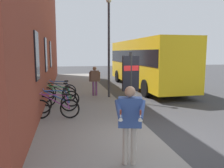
% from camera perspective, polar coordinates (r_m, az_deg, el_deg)
% --- Properties ---
extents(ground, '(60.00, 60.00, 0.00)m').
position_cam_1_polar(ground, '(12.69, 5.07, -3.57)').
color(ground, '#38383A').
extents(sidewalk_pavement, '(24.00, 3.50, 0.12)m').
position_cam_1_polar(sidewalk_pavement, '(14.16, -8.01, -2.17)').
color(sidewalk_pavement, gray).
rests_on(sidewalk_pavement, ground).
extents(station_facade, '(22.00, 0.65, 9.50)m').
position_cam_1_polar(station_facade, '(15.13, -16.69, 16.04)').
color(station_facade, brown).
rests_on(station_facade, ground).
extents(bicycle_under_window, '(0.48, 1.76, 0.97)m').
position_cam_1_polar(bicycle_under_window, '(8.59, -13.93, -5.86)').
color(bicycle_under_window, black).
rests_on(bicycle_under_window, sidewalk_pavement).
extents(bicycle_far_end, '(0.49, 1.76, 0.97)m').
position_cam_1_polar(bicycle_far_end, '(9.46, -13.68, -4.60)').
color(bicycle_far_end, black).
rests_on(bicycle_far_end, sidewalk_pavement).
extents(bicycle_end_of_row, '(0.61, 1.73, 0.97)m').
position_cam_1_polar(bicycle_end_of_row, '(10.43, -12.87, -3.40)').
color(bicycle_end_of_row, black).
rests_on(bicycle_end_of_row, sidewalk_pavement).
extents(bicycle_by_door, '(0.48, 1.77, 0.97)m').
position_cam_1_polar(bicycle_by_door, '(11.49, -13.25, -2.38)').
color(bicycle_by_door, black).
rests_on(bicycle_by_door, sidewalk_pavement).
extents(bicycle_mid_rack, '(0.48, 1.77, 0.97)m').
position_cam_1_polar(bicycle_mid_rack, '(12.40, -12.94, -1.62)').
color(bicycle_mid_rack, black).
rests_on(bicycle_mid_rack, sidewalk_pavement).
extents(transit_info_sign, '(0.17, 0.56, 2.40)m').
position_cam_1_polar(transit_info_sign, '(7.14, 4.67, 1.44)').
color(transit_info_sign, black).
rests_on(transit_info_sign, sidewalk_pavement).
extents(city_bus, '(10.54, 2.77, 3.35)m').
position_cam_1_polar(city_bus, '(16.51, 8.29, 5.75)').
color(city_bus, yellow).
rests_on(city_bus, ground).
extents(pedestrian_by_facade, '(0.25, 0.62, 1.63)m').
position_cam_1_polar(pedestrian_by_facade, '(12.71, -4.34, 1.53)').
color(pedestrian_by_facade, '#723F72').
rests_on(pedestrian_by_facade, sidewalk_pavement).
extents(tourist_with_hotdogs, '(0.67, 0.66, 1.71)m').
position_cam_1_polar(tourist_with_hotdogs, '(4.86, 4.48, -8.22)').
color(tourist_with_hotdogs, '#B2A599').
rests_on(tourist_with_hotdogs, sidewalk_pavement).
extents(street_lamp, '(0.28, 0.28, 5.19)m').
position_cam_1_polar(street_lamp, '(12.20, -0.79, 11.09)').
color(street_lamp, '#333338').
rests_on(street_lamp, sidewalk_pavement).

